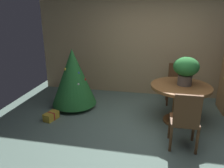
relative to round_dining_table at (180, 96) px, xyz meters
The scene contains 8 objects.
ground_plane 1.04m from the round_dining_table, 124.17° to the right, with size 6.60×6.60×0.00m, color slate.
back_wall_panel 1.72m from the round_dining_table, 108.85° to the left, with size 6.00×0.10×2.60m, color tan.
round_dining_table is the anchor object (origin of this frame).
flower_vase 0.54m from the round_dining_table, 32.35° to the left, with size 0.47×0.47×0.53m.
wooden_chair_near 0.91m from the round_dining_table, 90.00° to the right, with size 0.43×0.42×0.96m.
wooden_chair_far 0.97m from the round_dining_table, 90.00° to the left, with size 0.41×0.40×0.93m.
holiday_tree 2.27m from the round_dining_table, behind, with size 0.99×0.99×1.32m.
gift_box_gold 2.57m from the round_dining_table, behind, with size 0.25×0.34×0.15m.
Camera 1 is at (0.00, -3.32, 2.11)m, focal length 35.11 mm.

